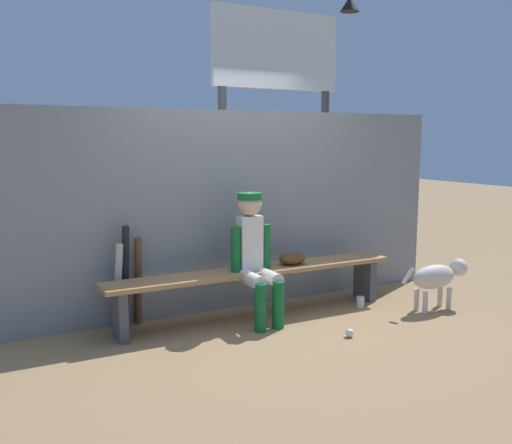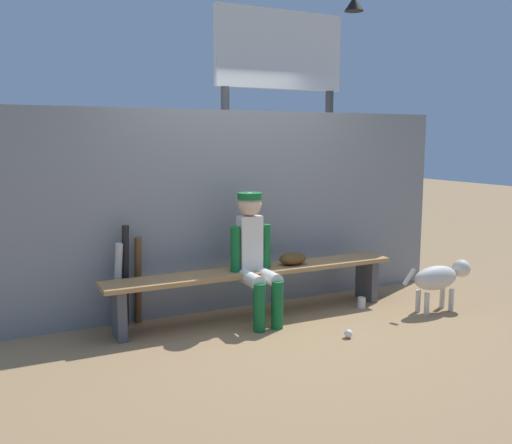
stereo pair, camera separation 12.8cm
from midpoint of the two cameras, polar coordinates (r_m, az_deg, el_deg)
name	(u,v)px [view 2 (the right image)]	position (r m, az deg, el deg)	size (l,w,h in m)	color
ground_plane	(256,317)	(5.44, 0.68, -9.68)	(30.00, 30.00, 0.00)	#9E7A51
chainlink_fence	(239,211)	(5.56, -1.08, 1.16)	(4.77, 0.03, 1.98)	gray
dugout_bench	(256,279)	(5.34, 0.69, -5.81)	(2.92, 0.36, 0.48)	#AD7F4C
player_seated	(255,252)	(5.15, 0.62, -3.14)	(0.41, 0.55, 1.21)	silver
baseball_glove	(293,259)	(5.49, 4.44, -3.76)	(0.28, 0.20, 0.12)	#593819
bat_wood_dark	(138,281)	(5.24, -11.29, -5.90)	(0.06, 0.06, 0.82)	brown
bat_aluminum_black	(125,276)	(5.16, -12.54, -5.46)	(0.06, 0.06, 0.94)	black
bat_aluminum_silver	(118,286)	(5.13, -13.30, -6.40)	(0.06, 0.06, 0.80)	#B7B7BC
baseball	(348,334)	(4.96, 10.19, -11.19)	(0.07, 0.07, 0.07)	white
cup_on_ground	(361,303)	(5.81, 11.37, -8.10)	(0.08, 0.08, 0.11)	silver
cup_on_bench	(259,262)	(5.33, 1.03, -4.16)	(0.08, 0.08, 0.11)	#1E47AD
scoreboard	(284,82)	(6.91, 3.45, 14.07)	(1.94, 0.27, 3.44)	#3F3F42
dog	(440,278)	(5.86, 18.92, -5.42)	(0.84, 0.20, 0.49)	beige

